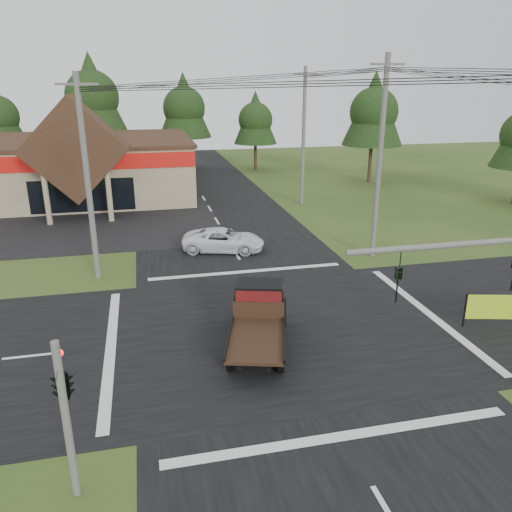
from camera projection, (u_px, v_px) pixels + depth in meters
name	position (u px, v px, depth m)	size (l,w,h in m)	color
ground	(280.00, 329.00, 21.29)	(120.00, 120.00, 0.00)	#2B4619
road_ns	(280.00, 329.00, 21.29)	(12.00, 120.00, 0.02)	black
road_ew	(280.00, 329.00, 21.28)	(120.00, 12.00, 0.02)	black
parking_apron	(22.00, 229.00, 35.82)	(28.00, 14.00, 0.02)	black
cvs_building	(22.00, 168.00, 44.28)	(30.40, 18.20, 9.19)	#9A8868
traffic_signal_corner	(61.00, 371.00, 11.81)	(0.53, 2.48, 4.40)	#595651
utility_pole_nw	(87.00, 178.00, 25.19)	(2.00, 0.30, 10.50)	#595651
utility_pole_ne	(380.00, 158.00, 28.39)	(2.00, 0.30, 11.50)	#595651
utility_pole_n	(303.00, 136.00, 41.32)	(2.00, 0.30, 11.20)	#595651
tree_row_c	(92.00, 94.00, 54.04)	(7.28, 7.28, 13.13)	#332316
tree_row_d	(184.00, 106.00, 57.50)	(6.16, 6.16, 11.11)	#332316
tree_row_e	(255.00, 118.00, 57.79)	(5.04, 5.04, 9.09)	#332316
tree_side_ne	(374.00, 109.00, 50.25)	(6.16, 6.16, 11.11)	#332316
antique_flatbed_truck	(258.00, 321.00, 19.47)	(2.15, 5.64, 2.36)	#4E0B13
white_pickup	(224.00, 240.00, 31.01)	(2.32, 5.02, 1.40)	white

